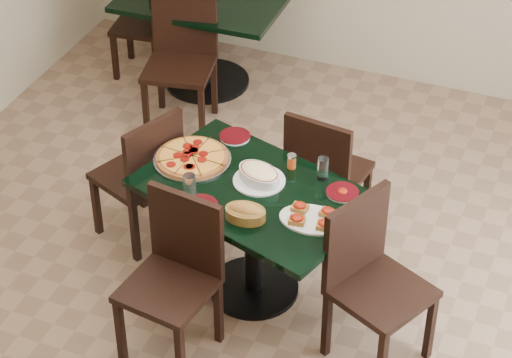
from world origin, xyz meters
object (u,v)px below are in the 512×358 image
at_px(chair_right, 370,272).
at_px(chair_left, 144,172).
at_px(bread_basket, 245,212).
at_px(back_chair_left, 150,19).
at_px(chair_far, 324,169).
at_px(back_chair_near, 182,51).
at_px(bruschetta_platter, 312,217).
at_px(main_table, 254,215).
at_px(pepperoni_pizza, 192,158).
at_px(lasagna_casserole, 259,175).
at_px(back_table, 205,23).
at_px(chair_near, 176,268).

distance_m(chair_right, chair_left, 1.57).
bearing_deg(bread_basket, back_chair_left, 122.97).
bearing_deg(bread_basket, chair_far, 76.03).
height_order(chair_far, back_chair_near, back_chair_near).
bearing_deg(bruschetta_platter, main_table, 157.44).
xyz_separation_m(main_table, chair_far, (0.20, 0.63, -0.06)).
xyz_separation_m(main_table, bruschetta_platter, (0.39, -0.14, 0.21)).
bearing_deg(chair_left, pepperoni_pizza, 100.86).
xyz_separation_m(lasagna_casserole, bruschetta_platter, (0.39, -0.22, -0.02)).
distance_m(back_chair_left, bread_basket, 2.88).
bearing_deg(back_table, chair_left, -78.24).
relative_size(back_table, chair_far, 1.33).
relative_size(pepperoni_pizza, bread_basket, 1.93).
xyz_separation_m(chair_right, lasagna_casserole, (-0.73, 0.27, 0.25)).
distance_m(back_table, lasagna_casserole, 2.33).
bearing_deg(chair_right, back_chair_left, 72.79).
relative_size(chair_left, bread_basket, 4.01).
bearing_deg(chair_left, lasagna_casserole, 103.86).
height_order(main_table, back_table, same).
relative_size(chair_near, back_chair_left, 1.12).
xyz_separation_m(back_chair_near, bruschetta_platter, (1.55, -1.66, 0.21)).
height_order(chair_right, back_chair_near, back_chair_near).
height_order(chair_near, chair_left, chair_near).
distance_m(chair_far, bruschetta_platter, 0.83).
xyz_separation_m(pepperoni_pizza, bruschetta_platter, (0.81, -0.26, 0.01)).
relative_size(chair_left, pepperoni_pizza, 2.07).
bearing_deg(back_table, bruschetta_platter, -54.95).
bearing_deg(main_table, chair_left, -176.69).
xyz_separation_m(back_chair_left, lasagna_casserole, (1.68, -1.95, 0.33)).
xyz_separation_m(back_chair_left, bread_basket, (1.73, -2.28, 0.32)).
bearing_deg(bread_basket, chair_left, 147.84).
bearing_deg(bread_basket, back_table, 114.67).
xyz_separation_m(chair_far, bruschetta_platter, (0.18, -0.77, 0.26)).
bearing_deg(lasagna_casserole, chair_right, 2.39).
height_order(back_table, bread_basket, bread_basket).
xyz_separation_m(bread_basket, bruschetta_platter, (0.33, 0.11, -0.02)).
distance_m(main_table, pepperoni_pizza, 0.49).
relative_size(main_table, bread_basket, 6.15).
relative_size(back_chair_left, bruschetta_platter, 2.33).
bearing_deg(back_chair_left, back_table, 84.05).
bearing_deg(bruschetta_platter, chair_far, 100.75).
height_order(chair_left, bruschetta_platter, chair_left).
distance_m(main_table, bruschetta_platter, 0.46).
bearing_deg(pepperoni_pizza, chair_far, 38.78).
bearing_deg(bruschetta_platter, back_table, 123.62).
distance_m(main_table, chair_far, 0.66).
height_order(chair_far, bruschetta_platter, chair_far).
xyz_separation_m(chair_far, back_chair_near, (-1.37, 0.90, 0.05)).
height_order(back_table, chair_near, chair_near).
height_order(chair_far, chair_right, chair_right).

